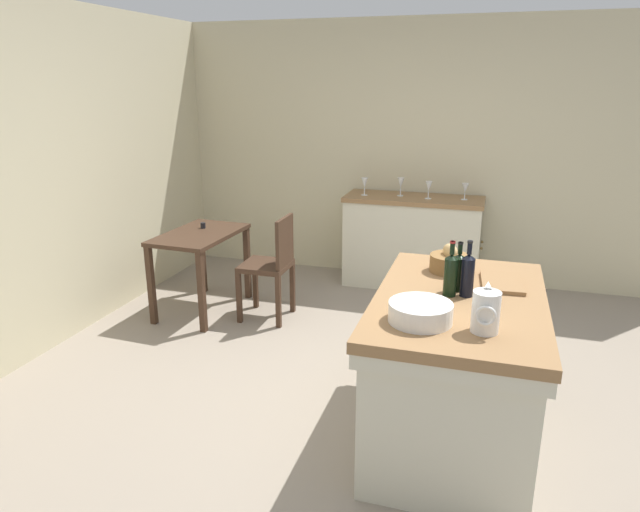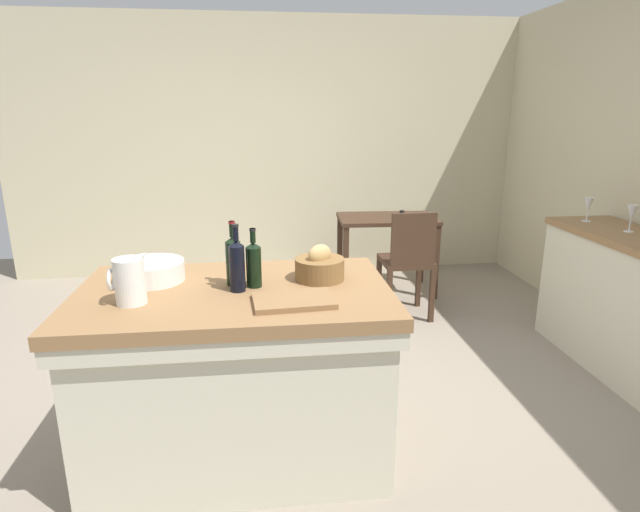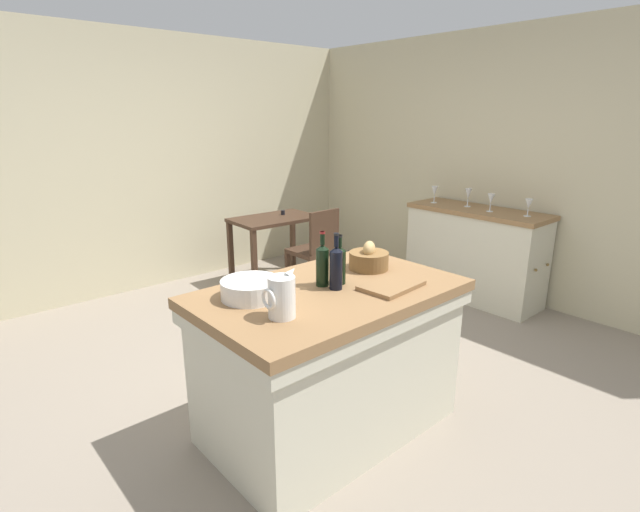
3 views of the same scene
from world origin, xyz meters
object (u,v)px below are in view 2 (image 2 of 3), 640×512
(wine_glass_right, at_px, (588,205))
(wine_bottle_green, at_px, (237,264))
(side_cabinet, at_px, (629,304))
(wooden_chair, at_px, (408,260))
(cutting_board, at_px, (294,300))
(writing_desk, at_px, (387,229))
(wine_bottle_amber, at_px, (233,259))
(bread_basket, at_px, (320,267))
(wine_bottle_dark, at_px, (254,263))
(pitcher, at_px, (129,281))
(wash_bowl, at_px, (152,271))
(wine_glass_middle, at_px, (632,214))
(island_table, at_px, (238,367))

(wine_glass_right, bearing_deg, wine_bottle_green, -155.38)
(side_cabinet, height_order, wine_bottle_green, wine_bottle_green)
(wooden_chair, bearing_deg, cutting_board, -119.77)
(writing_desk, distance_m, wine_bottle_amber, 2.64)
(wine_bottle_amber, distance_m, wine_bottle_green, 0.09)
(wooden_chair, height_order, bread_basket, bread_basket)
(writing_desk, relative_size, wine_bottle_dark, 3.28)
(cutting_board, distance_m, wine_bottle_amber, 0.40)
(side_cabinet, xyz_separation_m, wine_bottle_amber, (-2.53, -0.55, 0.55))
(writing_desk, distance_m, cutting_board, 2.76)
(wine_bottle_green, bearing_deg, pitcher, -166.53)
(wash_bowl, relative_size, wine_glass_middle, 1.74)
(side_cabinet, distance_m, writing_desk, 2.10)
(side_cabinet, height_order, wine_bottle_dark, wine_bottle_dark)
(island_table, bearing_deg, writing_desk, 60.47)
(wine_bottle_dark, xyz_separation_m, wine_bottle_amber, (-0.09, 0.04, 0.01))
(island_table, bearing_deg, wine_bottle_dark, 14.22)
(cutting_board, relative_size, wine_bottle_green, 1.10)
(island_table, relative_size, bread_basket, 6.01)
(writing_desk, height_order, wine_glass_middle, wine_glass_middle)
(side_cabinet, relative_size, wine_glass_right, 7.87)
(island_table, height_order, writing_desk, island_table)
(wine_bottle_dark, relative_size, wine_bottle_amber, 0.91)
(wooden_chair, relative_size, bread_basket, 3.78)
(wine_glass_middle, bearing_deg, island_table, -163.61)
(wash_bowl, distance_m, wine_bottle_amber, 0.42)
(wooden_chair, distance_m, wine_bottle_green, 2.18)
(side_cabinet, xyz_separation_m, wooden_chair, (-1.20, 1.03, 0.04))
(pitcher, xyz_separation_m, wine_bottle_green, (0.45, 0.11, 0.02))
(bread_basket, relative_size, wine_glass_middle, 1.35)
(wine_bottle_dark, height_order, wine_bottle_amber, wine_bottle_amber)
(wooden_chair, bearing_deg, side_cabinet, -40.66)
(cutting_board, xyz_separation_m, wine_bottle_dark, (-0.17, 0.24, 0.10))
(writing_desk, height_order, wooden_chair, wooden_chair)
(island_table, bearing_deg, cutting_board, -39.30)
(wooden_chair, bearing_deg, wine_bottle_green, -128.04)
(pitcher, xyz_separation_m, wine_glass_right, (2.91, 1.23, 0.05))
(wash_bowl, bearing_deg, wine_bottle_dark, -16.14)
(island_table, bearing_deg, wine_bottle_amber, 89.58)
(island_table, relative_size, wine_glass_right, 8.41)
(island_table, height_order, side_cabinet, side_cabinet)
(pitcher, bearing_deg, wine_bottle_amber, 24.55)
(side_cabinet, xyz_separation_m, wine_glass_right, (-0.05, 0.49, 0.57))
(wooden_chair, bearing_deg, pitcher, -134.67)
(island_table, distance_m, wine_glass_middle, 2.72)
(wine_bottle_amber, bearing_deg, wine_bottle_green, -77.40)
(wine_glass_middle, relative_size, wine_glass_right, 1.04)
(cutting_board, bearing_deg, bread_basket, 64.27)
(pitcher, relative_size, wash_bowl, 0.77)
(wine_glass_middle, bearing_deg, side_cabinet, -98.15)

